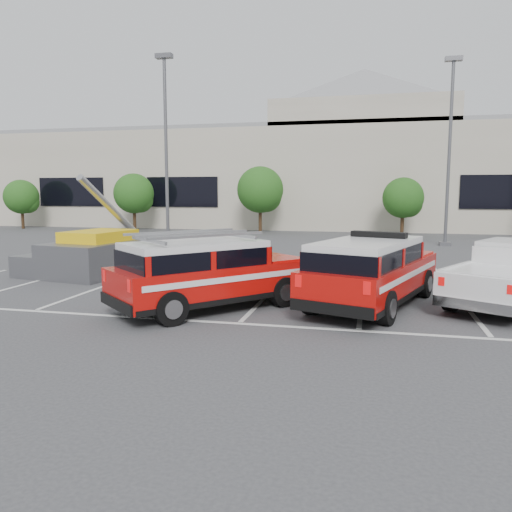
{
  "coord_description": "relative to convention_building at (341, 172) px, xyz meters",
  "views": [
    {
      "loc": [
        2.88,
        -13.63,
        3.01
      ],
      "look_at": [
        -0.52,
        1.17,
        1.05
      ],
      "focal_mm": 35.0,
      "sensor_mm": 36.0,
      "label": 1
    }
  ],
  "objects": [
    {
      "name": "ladder_suv",
      "position": [
        -1.32,
        -33.47,
        -3.92
      ],
      "size": [
        4.86,
        5.13,
        2.0
      ],
      "rotation": [
        0.0,
        0.0,
        -0.72
      ],
      "color": "#B30C08",
      "rests_on": "ground"
    },
    {
      "name": "ground",
      "position": [
        -0.18,
        -31.86,
        -4.72
      ],
      "size": [
        120.0,
        120.0,
        0.0
      ],
      "primitive_type": "plane",
      "color": "#3A3A3D",
      "rests_on": "ground"
    },
    {
      "name": "tree_mid_left",
      "position": [
        -5.09,
        -9.82,
        -1.68
      ],
      "size": [
        3.37,
        3.37,
        4.85
      ],
      "color": "#3F2B19",
      "rests_on": "ground"
    },
    {
      "name": "white_pickup",
      "position": [
        6.42,
        -31.15,
        -4.05
      ],
      "size": [
        4.36,
        5.72,
        1.69
      ],
      "rotation": [
        0.0,
        0.0,
        -0.52
      ],
      "color": "silver",
      "rests_on": "ground"
    },
    {
      "name": "light_pole_mid",
      "position": [
        6.82,
        -15.86,
        0.47
      ],
      "size": [
        0.9,
        0.6,
        10.24
      ],
      "color": "#59595E",
      "rests_on": "ground"
    },
    {
      "name": "light_pole_left",
      "position": [
        -8.18,
        -19.86,
        0.47
      ],
      "size": [
        0.9,
        0.6,
        10.24
      ],
      "color": "#59595E",
      "rests_on": "ground"
    },
    {
      "name": "tree_left",
      "position": [
        -15.09,
        -9.82,
        -1.95
      ],
      "size": [
        3.07,
        3.07,
        4.42
      ],
      "color": "#3F2B19",
      "rests_on": "ground"
    },
    {
      "name": "tree_mid_right",
      "position": [
        4.91,
        -9.82,
        -2.22
      ],
      "size": [
        2.77,
        2.77,
        3.99
      ],
      "color": "#3F2B19",
      "rests_on": "ground"
    },
    {
      "name": "stall_markings",
      "position": [
        -0.18,
        -27.36,
        -4.71
      ],
      "size": [
        23.0,
        15.0,
        0.01
      ],
      "primitive_type": "cube",
      "color": "silver",
      "rests_on": "ground"
    },
    {
      "name": "fire_chief_suv",
      "position": [
        2.77,
        -32.19,
        -3.92
      ],
      "size": [
        3.7,
        5.89,
        1.95
      ],
      "rotation": [
        0.0,
        0.0,
        -0.33
      ],
      "color": "#B30C08",
      "rests_on": "ground"
    },
    {
      "name": "utility_rig",
      "position": [
        -7.12,
        -29.15,
        -4.0
      ],
      "size": [
        4.14,
        4.43,
        3.62
      ],
      "rotation": [
        0.0,
        0.0,
        -0.17
      ],
      "color": "#59595E",
      "rests_on": "ground"
    },
    {
      "name": "convention_building",
      "position": [
        0.0,
        0.0,
        0.0
      ],
      "size": [
        60.0,
        16.99,
        13.2
      ],
      "color": "beige",
      "rests_on": "ground"
    },
    {
      "name": "tree_far_left",
      "position": [
        -25.09,
        -9.82,
        -2.22
      ],
      "size": [
        2.77,
        2.77,
        3.99
      ],
      "color": "#3F2B19",
      "rests_on": "ground"
    }
  ]
}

